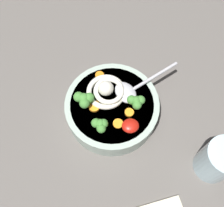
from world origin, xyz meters
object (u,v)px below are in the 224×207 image
object	(u,v)px
noodle_pile	(107,91)
soup_spoon	(131,91)
drinking_glass	(218,160)
soup_bowl	(112,108)

from	to	relation	value
noodle_pile	soup_spoon	distance (cm)	5.57
soup_spoon	drinking_glass	size ratio (longest dim) A/B	1.62
soup_bowl	soup_spoon	size ratio (longest dim) A/B	1.28
soup_bowl	soup_spoon	xyz separation A→B (cm)	(4.79, 2.07, 3.42)
noodle_pile	soup_spoon	world-z (taller)	noodle_pile
soup_spoon	drinking_glass	distance (cm)	23.97
soup_bowl	noodle_pile	world-z (taller)	noodle_pile
soup_spoon	drinking_glass	bearing A→B (deg)	-75.56
noodle_pile	drinking_glass	bearing A→B (deg)	-44.26
drinking_glass	soup_bowl	bearing A→B (deg)	139.15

